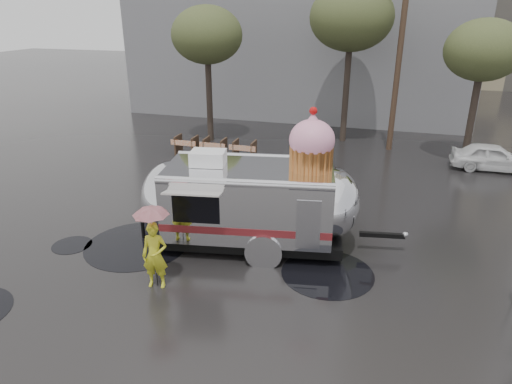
% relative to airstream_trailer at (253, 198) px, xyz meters
% --- Properties ---
extents(ground, '(120.00, 120.00, 0.00)m').
position_rel_airstream_trailer_xyz_m(ground, '(1.25, -2.24, -1.55)').
color(ground, black).
rests_on(ground, ground).
extents(puddles, '(10.55, 9.74, 0.01)m').
position_rel_airstream_trailer_xyz_m(puddles, '(-2.24, -1.59, -1.55)').
color(puddles, black).
rests_on(puddles, ground).
extents(grey_building, '(22.00, 12.00, 13.00)m').
position_rel_airstream_trailer_xyz_m(grey_building, '(-2.75, 21.76, 4.95)').
color(grey_building, slate).
rests_on(grey_building, ground).
extents(utility_pole, '(1.60, 0.28, 9.00)m').
position_rel_airstream_trailer_xyz_m(utility_pole, '(3.75, 11.76, 3.07)').
color(utility_pole, '#473323').
rests_on(utility_pole, ground).
extents(tree_left, '(3.64, 3.64, 6.95)m').
position_rel_airstream_trailer_xyz_m(tree_left, '(-5.75, 10.76, 3.93)').
color(tree_left, '#382D26').
rests_on(tree_left, ground).
extents(tree_mid, '(4.20, 4.20, 8.03)m').
position_rel_airstream_trailer_xyz_m(tree_mid, '(1.25, 12.76, 4.79)').
color(tree_mid, '#382D26').
rests_on(tree_mid, ground).
extents(tree_right, '(3.36, 3.36, 6.42)m').
position_rel_airstream_trailer_xyz_m(tree_right, '(7.25, 10.76, 3.51)').
color(tree_right, '#382D26').
rests_on(tree_right, ground).
extents(barricade_row, '(4.30, 0.80, 1.00)m').
position_rel_airstream_trailer_xyz_m(barricade_row, '(-4.30, 7.73, -1.03)').
color(barricade_row, '#473323').
rests_on(barricade_row, ground).
extents(airstream_trailer, '(8.11, 3.97, 4.42)m').
position_rel_airstream_trailer_xyz_m(airstream_trailer, '(0.00, 0.00, 0.00)').
color(airstream_trailer, silver).
rests_on(airstream_trailer, ground).
extents(person_left, '(0.73, 0.56, 1.82)m').
position_rel_airstream_trailer_xyz_m(person_left, '(-1.76, -2.90, -0.64)').
color(person_left, gold).
rests_on(person_left, ground).
extents(umbrella_pink, '(1.11, 1.11, 2.31)m').
position_rel_airstream_trailer_xyz_m(umbrella_pink, '(-1.76, -2.90, 0.38)').
color(umbrella_pink, pink).
rests_on(umbrella_pink, ground).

